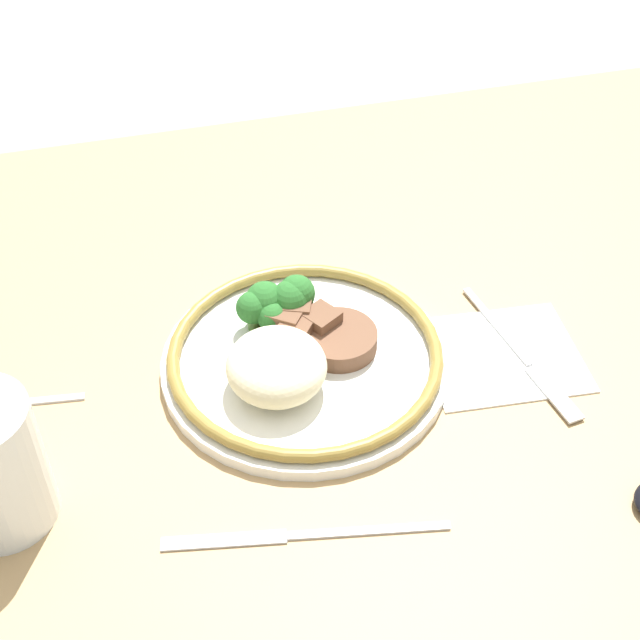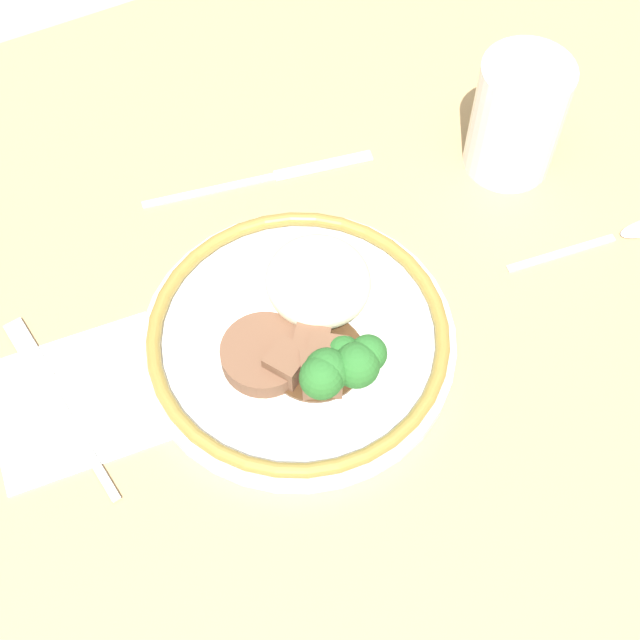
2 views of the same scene
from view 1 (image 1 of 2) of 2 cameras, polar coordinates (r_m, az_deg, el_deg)
The scene contains 6 objects.
ground_plane at distance 0.84m, azimuth 1.74°, elevation -4.38°, with size 8.00×8.00×0.00m, color tan.
dining_table at distance 0.83m, azimuth 1.76°, elevation -3.63°, with size 1.35×0.92×0.03m.
napkin at distance 0.84m, azimuth 11.53°, elevation -2.21°, with size 0.15×0.13×0.00m.
plate at distance 0.80m, azimuth -1.35°, elevation -2.06°, with size 0.26×0.26×0.06m.
fork at distance 0.84m, azimuth 13.21°, elevation -2.72°, with size 0.04×0.19×0.00m.
knife at distance 0.70m, azimuth -1.60°, elevation -13.64°, with size 0.22×0.05×0.00m.
Camera 1 is at (0.18, 0.55, 0.61)m, focal length 50.00 mm.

